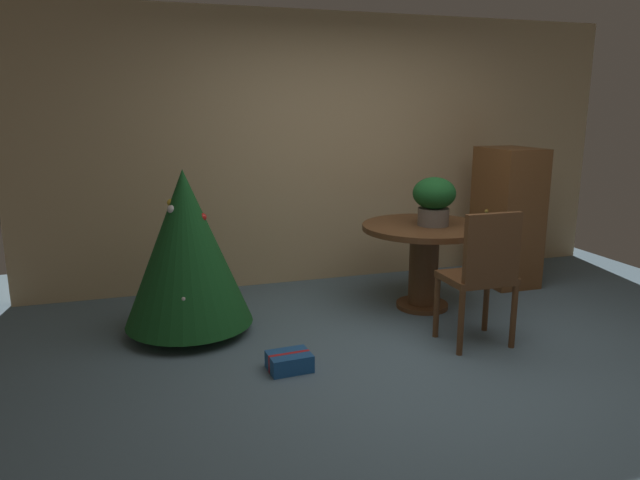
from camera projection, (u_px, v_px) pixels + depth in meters
name	position (u px, v px, depth m)	size (l,w,h in m)	color
ground_plane	(434.00, 363.00, 4.02)	(6.60, 6.60, 0.00)	slate
back_wall_panel	(332.00, 150.00, 5.78)	(6.00, 0.10, 2.60)	tan
round_dining_table	(424.00, 249.00, 5.03)	(1.08, 1.08, 0.74)	brown
flower_vase	(434.00, 198.00, 4.91)	(0.36, 0.36, 0.41)	#665B51
wooden_chair_near	(483.00, 270.00, 4.18)	(0.48, 0.40, 1.01)	brown
holiday_tree	(186.00, 248.00, 4.42)	(0.97, 0.97, 1.28)	brown
gift_box_blue	(289.00, 361.00, 3.91)	(0.30, 0.24, 0.12)	#1E569E
wooden_cabinet	(507.00, 217.00, 5.72)	(0.48, 0.63, 1.34)	brown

